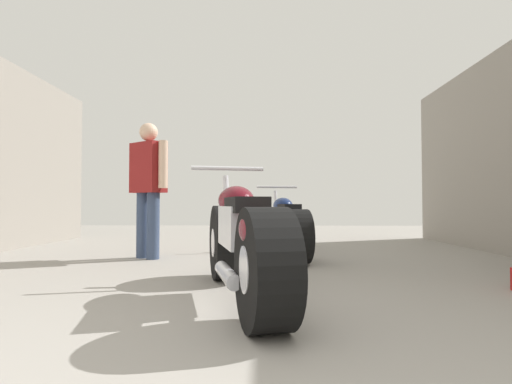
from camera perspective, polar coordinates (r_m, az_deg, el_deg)
The scene contains 4 objects.
ground_plane at distance 4.06m, azimuth -2.94°, elevation -11.02°, with size 16.40×16.40×0.00m, color gray.
motorcycle_maroon_cruiser at distance 2.75m, azimuth -2.04°, elevation -6.97°, with size 0.82×2.09×0.98m.
motorcycle_black_naked at distance 5.06m, azimuth 4.42°, elevation -4.79°, with size 0.65×1.96×0.92m.
mechanic_in_blue at distance 5.01m, azimuth -15.14°, elevation 1.45°, with size 0.59×0.47×1.64m.
Camera 1 is at (0.30, -0.58, 0.66)m, focal length 28.01 mm.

